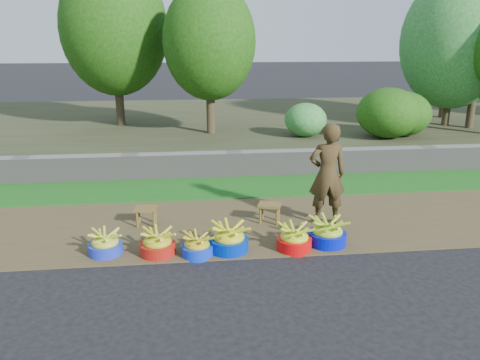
{
  "coord_description": "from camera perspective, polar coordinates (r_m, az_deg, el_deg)",
  "views": [
    {
      "loc": [
        -0.98,
        -5.77,
        2.88
      ],
      "look_at": [
        -0.18,
        1.3,
        0.75
      ],
      "focal_mm": 35.0,
      "sensor_mm": 36.0,
      "label": 1
    }
  ],
  "objects": [
    {
      "name": "basin_a",
      "position": [
        6.83,
        -16.12,
        -7.54
      ],
      "size": [
        0.47,
        0.47,
        0.35
      ],
      "color": "#1B31C0",
      "rests_on": "ground"
    },
    {
      "name": "basin_b",
      "position": [
        6.65,
        -10.03,
        -7.68
      ],
      "size": [
        0.5,
        0.5,
        0.37
      ],
      "color": "#A2180F",
      "rests_on": "ground"
    },
    {
      "name": "vegetation",
      "position": [
        13.78,
        15.88,
        15.4
      ],
      "size": [
        35.56,
        5.71,
        4.53
      ],
      "color": "#382E1D",
      "rests_on": "earth_bank"
    },
    {
      "name": "stool_left",
      "position": [
        7.64,
        -11.39,
        -3.72
      ],
      "size": [
        0.36,
        0.29,
        0.31
      ],
      "rotation": [
        0.0,
        0.0,
        -0.07
      ],
      "color": "brown",
      "rests_on": "dirt_shoulder"
    },
    {
      "name": "basin_c",
      "position": [
        6.56,
        -5.24,
        -8.04
      ],
      "size": [
        0.44,
        0.44,
        0.33
      ],
      "color": "#0C31D5",
      "rests_on": "ground"
    },
    {
      "name": "basin_e",
      "position": [
        6.75,
        6.64,
        -7.16
      ],
      "size": [
        0.5,
        0.5,
        0.38
      ],
      "color": "red",
      "rests_on": "ground"
    },
    {
      "name": "basin_d",
      "position": [
        6.65,
        -1.36,
        -7.24
      ],
      "size": [
        0.55,
        0.55,
        0.41
      ],
      "color": "#0025AB",
      "rests_on": "ground"
    },
    {
      "name": "stool_right",
      "position": [
        7.62,
        3.63,
        -3.38
      ],
      "size": [
        0.43,
        0.38,
        0.32
      ],
      "rotation": [
        0.0,
        0.0,
        -0.34
      ],
      "color": "brown",
      "rests_on": "dirt_shoulder"
    },
    {
      "name": "ground_plane",
      "position": [
        6.52,
        2.9,
        -9.56
      ],
      "size": [
        120.0,
        120.0,
        0.0
      ],
      "primitive_type": "plane",
      "color": "black",
      "rests_on": "ground"
    },
    {
      "name": "vendor_woman",
      "position": [
        7.54,
        10.59,
        0.69
      ],
      "size": [
        0.61,
        0.41,
        1.64
      ],
      "primitive_type": "imported",
      "rotation": [
        0.0,
        0.0,
        3.11
      ],
      "color": "black",
      "rests_on": "dirt_shoulder"
    },
    {
      "name": "dirt_shoulder",
      "position": [
        7.65,
        1.39,
        -5.38
      ],
      "size": [
        80.0,
        2.5,
        0.02
      ],
      "primitive_type": "cube",
      "color": "#4A3E24",
      "rests_on": "ground"
    },
    {
      "name": "grass_verge",
      "position": [
        9.51,
        -0.24,
        -0.83
      ],
      "size": [
        80.0,
        1.5,
        0.04
      ],
      "primitive_type": "cube",
      "color": "#1A5E18",
      "rests_on": "ground"
    },
    {
      "name": "basin_f",
      "position": [
        6.96,
        10.59,
        -6.4
      ],
      "size": [
        0.55,
        0.55,
        0.41
      ],
      "color": "#010FCC",
      "rests_on": "ground"
    },
    {
      "name": "earth_bank",
      "position": [
        15.03,
        -2.63,
        6.58
      ],
      "size": [
        80.0,
        10.0,
        0.5
      ],
      "primitive_type": "cube",
      "color": "#343820",
      "rests_on": "ground"
    },
    {
      "name": "retaining_wall",
      "position": [
        10.26,
        -0.75,
        1.95
      ],
      "size": [
        80.0,
        0.35,
        0.55
      ],
      "primitive_type": "cube",
      "color": "slate",
      "rests_on": "ground"
    }
  ]
}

